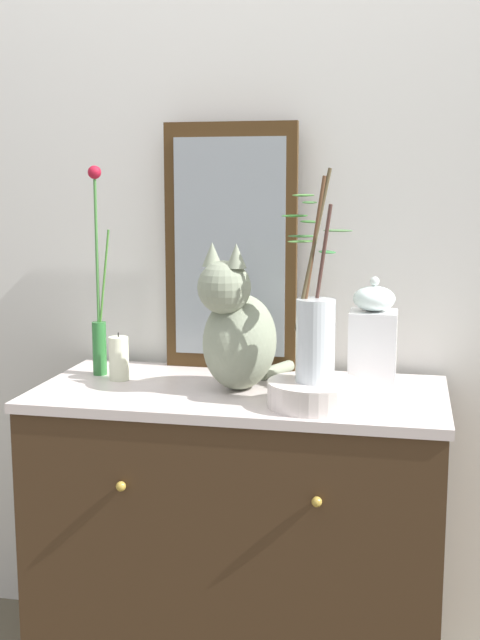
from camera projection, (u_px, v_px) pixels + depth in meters
wall_back at (264, 202)px, 2.34m from camera, size 4.40×0.08×2.60m
sideboard at (240, 540)px, 2.17m from camera, size 1.05×0.53×0.83m
mirror_leaning at (230, 248)px, 2.29m from camera, size 0.38×0.03×0.69m
cat_sitting at (236, 330)px, 2.06m from camera, size 0.25×0.37×0.38m
vase_slim_green at (99, 312)px, 2.23m from camera, size 0.06×0.04×0.57m
bowl_porcelain at (314, 394)px, 1.93m from camera, size 0.22×0.22×0.06m
vase_glass_clear at (315, 329)px, 1.91m from camera, size 0.18×0.16×0.50m
jar_lidded_porcelain at (373, 340)px, 2.07m from camera, size 0.12×0.12×0.29m
candle_pillar at (119, 358)px, 2.19m from camera, size 0.05×0.05×0.13m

